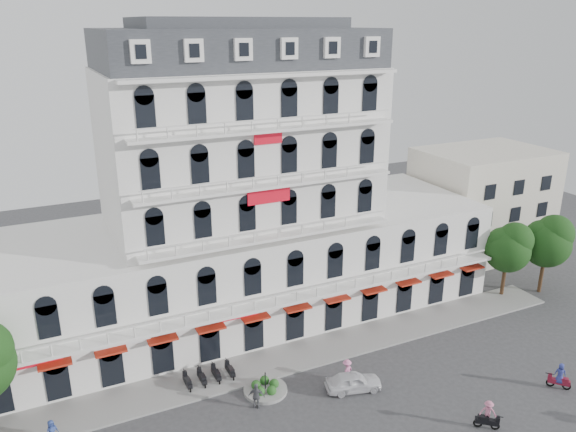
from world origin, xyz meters
The scene contains 14 objects.
ground centered at (0.00, 0.00, 0.00)m, with size 120.00×120.00×0.00m, color #38383A.
sidewalk centered at (0.00, 9.00, 0.08)m, with size 53.00×4.00×0.16m, color gray.
main_building centered at (0.00, 18.00, 9.96)m, with size 45.00×15.00×25.80m.
flank_building_east centered at (30.00, 20.00, 6.00)m, with size 14.00×10.00×12.00m, color beige.
traffic_island centered at (-3.00, 6.00, 0.26)m, with size 3.20×3.20×1.60m.
parked_scooter_row centered at (-6.35, 8.80, 0.00)m, with size 4.40×1.80×1.10m, color black, non-canonical shape.
tree_east_inner centered at (24.05, 9.98, 5.21)m, with size 4.40×4.37×7.57m.
tree_east_outer centered at (28.05, 8.98, 5.55)m, with size 4.65×4.65×8.05m.
parked_car centered at (2.87, 3.42, 0.70)m, with size 1.65×4.11×1.40m, color silver.
rider_east centered at (16.59, -2.87, 1.01)m, with size 1.27×1.34×2.06m.
rider_center centered at (8.65, -3.88, 1.12)m, with size 1.39×1.23×2.13m.
pedestrian_left centered at (-17.32, 7.12, 0.79)m, with size 0.77×0.50×1.57m, color navy.
pedestrian_mid centered at (-4.28, 4.55, 0.97)m, with size 1.14×0.48×1.95m, color #57585F.
pedestrian_right centered at (3.01, 4.57, 0.89)m, with size 1.16×0.66×1.79m, color pink.
Camera 1 is at (-16.29, -25.78, 25.42)m, focal length 35.00 mm.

